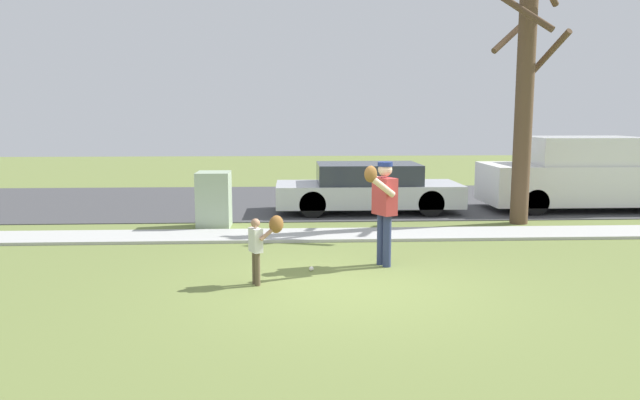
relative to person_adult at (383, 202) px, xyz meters
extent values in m
plane|color=olive|center=(-0.62, 2.36, -1.07)|extent=(48.00, 48.00, 0.00)
cube|color=#B2B2AD|center=(-0.62, 2.46, -1.04)|extent=(36.00, 1.20, 0.06)
cube|color=#424244|center=(-0.62, 7.46, -1.06)|extent=(36.00, 6.80, 0.02)
cylinder|color=navy|center=(0.07, -0.04, -0.64)|extent=(0.13, 0.13, 0.85)
cylinder|color=navy|center=(-0.01, 0.11, -0.64)|extent=(0.13, 0.13, 0.85)
cube|color=#B73838|center=(0.03, 0.03, 0.09)|extent=(0.39, 0.47, 0.60)
sphere|color=beige|center=(0.03, 0.03, 0.52)|extent=(0.23, 0.23, 0.23)
cylinder|color=navy|center=(0.03, 0.03, 0.61)|extent=(0.24, 0.24, 0.07)
cylinder|color=beige|center=(-0.08, -0.31, 0.30)|extent=(0.51, 0.32, 0.41)
ellipsoid|color=brown|center=(-0.26, -0.40, 0.49)|extent=(0.26, 0.22, 0.26)
cylinder|color=beige|center=(-0.09, 0.26, 0.10)|extent=(0.10, 0.10, 0.57)
cylinder|color=brown|center=(-2.02, -0.95, -0.82)|extent=(0.08, 0.08, 0.49)
cylinder|color=brown|center=(-1.98, -1.04, -0.82)|extent=(0.08, 0.08, 0.49)
cube|color=silver|center=(-2.00, -1.00, -0.40)|extent=(0.23, 0.27, 0.35)
sphere|color=#A87A5B|center=(-2.00, -1.00, -0.15)|extent=(0.13, 0.13, 0.13)
cylinder|color=#A87A5B|center=(-2.07, -0.86, -0.39)|extent=(0.06, 0.06, 0.33)
cylinder|color=#A87A5B|center=(-1.80, -1.06, -0.28)|extent=(0.29, 0.19, 0.23)
ellipsoid|color=brown|center=(-1.70, -1.01, -0.17)|extent=(0.26, 0.22, 0.26)
sphere|color=white|center=(-1.17, -0.26, -1.03)|extent=(0.07, 0.07, 0.07)
cube|color=#9EB293|center=(-3.18, 3.58, -0.46)|extent=(0.71, 0.79, 1.22)
cylinder|color=brown|center=(3.71, 3.72, 1.82)|extent=(0.40, 0.40, 5.78)
cylinder|color=brown|center=(4.24, 3.89, 2.69)|extent=(0.54, 1.37, 1.03)
cylinder|color=brown|center=(3.48, 4.12, 3.15)|extent=(1.06, 0.70, 0.86)
cylinder|color=brown|center=(3.29, 3.25, 3.62)|extent=(1.27, 1.12, 1.15)
cube|color=silver|center=(0.45, 5.42, -0.60)|extent=(4.60, 1.80, 0.55)
cube|color=#2D333D|center=(0.45, 5.42, -0.07)|extent=(2.53, 1.66, 0.50)
cylinder|color=black|center=(1.88, 6.21, -0.73)|extent=(0.64, 0.22, 0.64)
cylinder|color=black|center=(1.88, 4.63, -0.73)|extent=(0.64, 0.22, 0.64)
cylinder|color=black|center=(-0.97, 6.21, -0.73)|extent=(0.64, 0.22, 0.64)
cylinder|color=black|center=(-0.97, 4.63, -0.73)|extent=(0.64, 0.22, 0.64)
cube|color=silver|center=(6.04, 5.57, -0.37)|extent=(5.00, 1.95, 1.00)
cube|color=silver|center=(6.04, 5.57, 0.48)|extent=(2.75, 1.79, 0.70)
cylinder|color=black|center=(7.59, 6.44, -0.73)|extent=(0.64, 0.22, 0.64)
cylinder|color=black|center=(4.49, 6.44, -0.73)|extent=(0.64, 0.22, 0.64)
cylinder|color=black|center=(4.49, 4.71, -0.73)|extent=(0.64, 0.22, 0.64)
camera|label=1|loc=(-1.49, -9.53, 1.40)|focal=33.70mm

